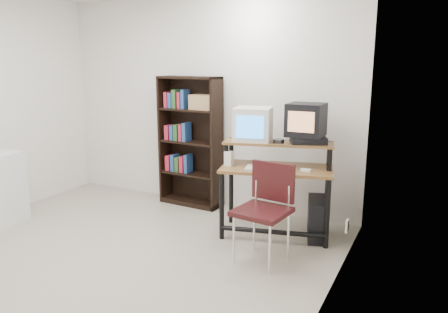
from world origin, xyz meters
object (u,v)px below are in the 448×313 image
at_px(crt_monitor, 253,125).
at_px(school_chair, 266,202).
at_px(computer_desk, 277,172).
at_px(crt_tv, 306,120).
at_px(pc_tower, 318,219).
at_px(bookshelf, 191,140).

distance_m(crt_monitor, school_chair, 1.00).
relative_size(computer_desk, crt_monitor, 2.71).
xyz_separation_m(computer_desk, crt_monitor, (-0.30, 0.06, 0.47)).
relative_size(crt_monitor, crt_tv, 1.27).
relative_size(computer_desk, crt_tv, 3.43).
xyz_separation_m(pc_tower, bookshelf, (-1.74, 0.39, 0.63)).
distance_m(pc_tower, school_chair, 0.84).
xyz_separation_m(pc_tower, school_chair, (-0.31, -0.70, 0.35)).
bearing_deg(crt_tv, computer_desk, -143.16).
bearing_deg(crt_monitor, bookshelf, 144.75).
height_order(crt_tv, school_chair, crt_tv).
height_order(pc_tower, bookshelf, bookshelf).
height_order(crt_monitor, crt_tv, crt_tv).
relative_size(crt_tv, pc_tower, 0.80).
bearing_deg(crt_monitor, computer_desk, -24.81).
bearing_deg(computer_desk, pc_tower, -2.91).
bearing_deg(school_chair, pc_tower, 73.73).
distance_m(computer_desk, school_chair, 0.64).
bearing_deg(computer_desk, crt_monitor, 154.35).
bearing_deg(school_chair, crt_monitor, 129.56).
height_order(computer_desk, pc_tower, computer_desk).
bearing_deg(pc_tower, bookshelf, 150.92).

